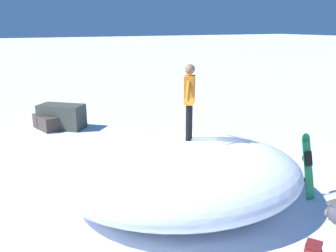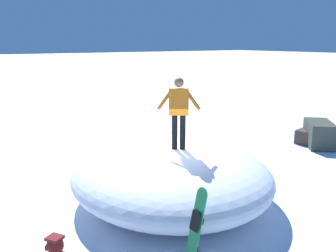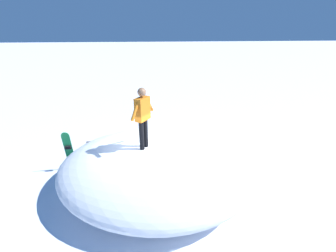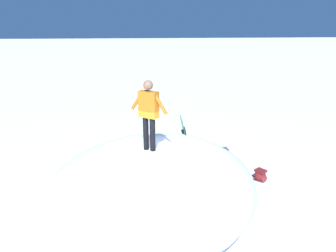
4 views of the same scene
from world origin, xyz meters
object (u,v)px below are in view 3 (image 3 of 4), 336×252
Objects in this scene: snowboard_primary_upright at (69,151)px; backpack_far at (128,139)px; backpack_near at (90,148)px; snowboarder_standing at (143,114)px.

snowboard_primary_upright is 2.85× the size of backpack_far.
snowboard_primary_upright reaches higher than backpack_near.
backpack_far is at bearing 99.53° from snowboarder_standing.
backpack_near is at bearing -154.54° from backpack_far.
snowboarder_standing is 1.12× the size of snowboard_primary_upright.
snowboarder_standing is 3.19× the size of backpack_far.
backpack_near is at bearing 70.50° from snowboard_primary_upright.
snowboarder_standing reaches higher than backpack_far.
snowboarder_standing reaches higher than backpack_near.
backpack_far is at bearing 25.46° from backpack_near.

